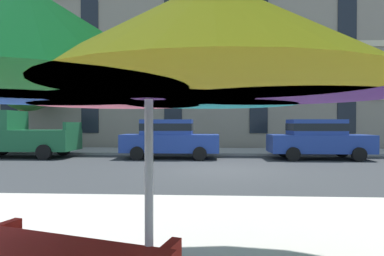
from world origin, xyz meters
The scene contains 8 objects.
ground_plane centered at (0.00, 0.00, 0.00)m, with size 120.00×120.00×0.00m, color #2D3033.
sidewalk_far centered at (0.00, 6.80, 0.06)m, with size 56.00×3.60×0.12m, color gray.
apartment_building centered at (0.00, 14.99, 8.00)m, with size 42.12×12.08×16.00m.
pickup_green centered at (-9.46, 3.70, 1.03)m, with size 5.10×2.12×2.20m.
sedan_blue centered at (-2.21, 3.70, 0.95)m, with size 4.40×1.98×1.78m.
sedan_blue_midblock centered at (4.48, 3.70, 0.95)m, with size 4.40×1.98×1.78m.
street_tree_left centered at (-10.86, 7.02, 4.11)m, with size 3.65×3.67×5.97m.
patio_umbrella centered at (-0.78, -9.00, 2.02)m, with size 3.25×3.02×2.33m.
Camera 1 is at (-0.36, -11.22, 1.61)m, focal length 30.57 mm.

